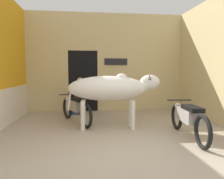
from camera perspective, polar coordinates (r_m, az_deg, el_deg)
The scene contains 8 objects.
ground_plane at distance 3.79m, azimuth 5.02°, elevation -17.44°, with size 30.00×30.00×0.00m, color tan.
wall_back_with_doorway at distance 8.13m, azimuth -3.54°, elevation 5.54°, with size 5.60×0.93×3.51m.
wall_right_with_door at distance 6.68m, azimuth 26.15°, elevation 6.84°, with size 0.22×4.46×3.51m.
cow at distance 5.42m, azimuth -0.08°, elevation 0.25°, with size 2.33×0.73×1.38m.
motorcycle_near at distance 4.99m, azimuth 19.23°, elevation -6.98°, with size 0.58×2.05×0.76m.
motorcycle_far at distance 6.13m, azimuth -9.43°, elevation -4.61°, with size 0.94×1.86×0.77m.
shopkeeper_seated at distance 7.38m, azimuth -8.26°, elevation -1.43°, with size 0.39×0.34×1.22m.
plastic_stool at distance 7.42m, azimuth -10.52°, elevation -4.82°, with size 0.28×0.28×0.38m.
Camera 1 is at (-0.73, -3.43, 1.43)m, focal length 35.00 mm.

